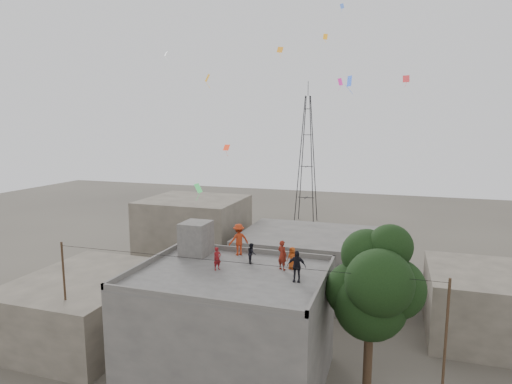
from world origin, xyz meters
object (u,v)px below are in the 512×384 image
stair_head_box (196,238)px  transmission_tower (307,160)px  person_dark_adult (296,266)px  person_red_adult (282,255)px  tree (375,286)px

stair_head_box → transmission_tower: transmission_tower is taller
transmission_tower → person_dark_adult: (7.60, -40.02, -2.17)m
person_red_adult → person_dark_adult: size_ratio=1.02×
stair_head_box → person_red_adult: bearing=-10.9°
stair_head_box → tree: bearing=-10.7°
tree → person_dark_adult: 3.90m
tree → transmission_tower: 41.12m
person_red_adult → tree: bearing=-163.1°
stair_head_box → person_red_adult: stair_head_box is taller
stair_head_box → transmission_tower: size_ratio=0.10×
tree → person_red_adult: size_ratio=5.59×
person_dark_adult → tree: bearing=4.1°
stair_head_box → person_dark_adult: stair_head_box is taller
person_red_adult → person_dark_adult: bearing=154.0°
tree → person_red_adult: (-4.90, 0.91, 0.81)m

